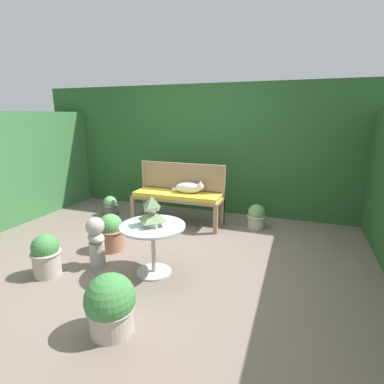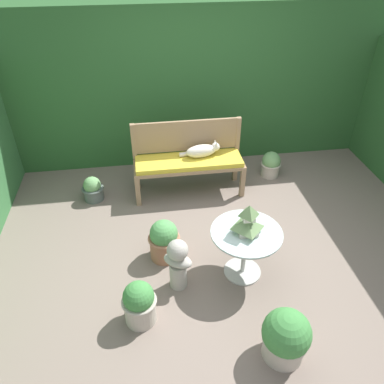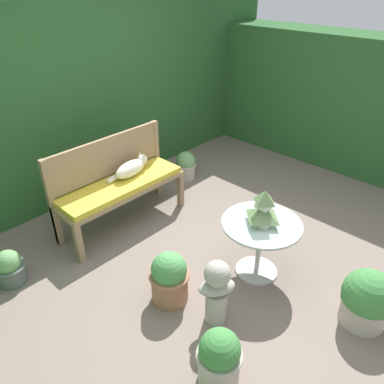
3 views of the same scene
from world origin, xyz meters
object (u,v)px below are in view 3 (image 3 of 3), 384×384
potted_plant_bench_right (367,300)px  garden_bench (122,189)px  potted_plant_table_near (219,358)px  patio_table (261,234)px  pagoda_birdhouse (263,210)px  potted_plant_path_edge (10,268)px  potted_plant_table_far (186,165)px  garden_bust (217,289)px  potted_plant_patio_mid (169,278)px  cat (131,168)px

potted_plant_bench_right → garden_bench: bearing=100.3°
potted_plant_table_near → patio_table: bearing=21.7°
pagoda_birdhouse → potted_plant_path_edge: 2.27m
pagoda_birdhouse → potted_plant_table_far: pagoda_birdhouse is taller
potted_plant_path_edge → potted_plant_table_near: size_ratio=0.73×
garden_bench → potted_plant_bench_right: (0.44, -2.44, -0.19)m
garden_bust → potted_plant_patio_mid: 0.44m
pagoda_birdhouse → garden_bust: bearing=-173.8°
cat → patio_table: 1.57m
potted_plant_table_far → potted_plant_table_near: (-1.91, -2.15, 0.04)m
cat → pagoda_birdhouse: size_ratio=1.64×
potted_plant_path_edge → pagoda_birdhouse: bearing=-43.5°
pagoda_birdhouse → potted_plant_patio_mid: 0.96m
potted_plant_table_far → potted_plant_path_edge: (-2.45, -0.21, -0.03)m
patio_table → potted_plant_patio_mid: 0.87m
garden_bench → potted_plant_table_far: bearing=10.6°
potted_plant_bench_right → potted_plant_patio_mid: 1.55m
patio_table → potted_plant_bench_right: (0.10, -0.93, -0.20)m
garden_bust → potted_plant_bench_right: (0.77, -0.86, -0.08)m
potted_plant_table_far → pagoda_birdhouse: bearing=-116.2°
patio_table → garden_bench: bearing=102.9°
potted_plant_bench_right → potted_plant_patio_mid: bearing=124.3°
cat → potted_plant_table_far: size_ratio=1.41×
garden_bust → potted_plant_table_near: bearing=-105.8°
cat → potted_plant_table_far: 1.11m
patio_table → potted_plant_table_far: (0.85, 1.73, -0.25)m
pagoda_birdhouse → potted_plant_patio_mid: pagoda_birdhouse is taller
pagoda_birdhouse → potted_plant_patio_mid: (-0.77, 0.35, -0.45)m
garden_bench → potted_plant_table_near: bearing=-110.3°
cat → pagoda_birdhouse: pagoda_birdhouse is taller
potted_plant_table_near → garden_bust: bearing=42.1°
potted_plant_table_near → cat: bearing=65.7°
cat → potted_plant_patio_mid: size_ratio=1.11×
garden_bench → patio_table: size_ratio=2.03×
pagoda_birdhouse → potted_plant_table_near: bearing=-158.3°
potted_plant_patio_mid → pagoda_birdhouse: bearing=-24.1°
garden_bust → potted_plant_table_near: garden_bust is taller
garden_bench → patio_table: (0.35, -1.51, 0.00)m
pagoda_birdhouse → potted_plant_path_edge: bearing=136.5°
potted_plant_table_far → potted_plant_path_edge: bearing=-175.0°
cat → patio_table: size_ratio=0.76×
potted_plant_path_edge → garden_bench: bearing=-0.5°
patio_table → potted_plant_table_far: 1.95m
pagoda_birdhouse → potted_plant_path_edge: pagoda_birdhouse is taller
potted_plant_table_near → pagoda_birdhouse: bearing=21.7°
potted_plant_bench_right → patio_table: bearing=96.0°
garden_bench → pagoda_birdhouse: size_ratio=4.42×
potted_plant_table_far → potted_plant_patio_mid: potted_plant_patio_mid is taller
cat → potted_plant_bench_right: 2.52m
cat → potted_plant_table_near: 2.19m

